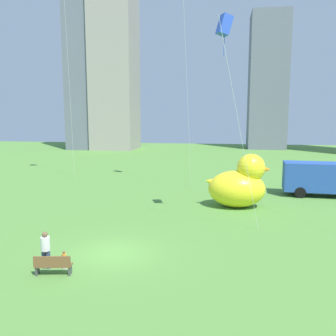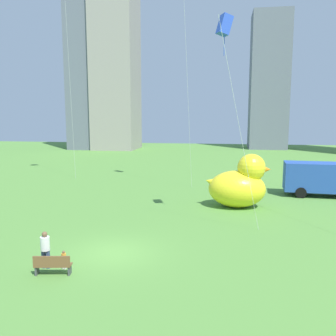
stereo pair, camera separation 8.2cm
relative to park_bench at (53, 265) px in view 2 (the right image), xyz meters
The scene contains 8 objects.
ground_plane 3.38m from the park_bench, 57.33° to the left, with size 140.00×140.00×0.00m, color #548A3A.
park_bench is the anchor object (origin of this frame).
person_adult 1.03m from the park_bench, 134.75° to the left, with size 0.42×0.42×1.69m.
person_child 0.69m from the park_bench, 71.97° to the left, with size 0.21×0.21×0.86m.
giant_inflatable_duck 15.56m from the park_bench, 57.39° to the left, with size 4.85×3.11×4.02m.
box_truck 23.51m from the park_bench, 49.31° to the left, with size 6.46×2.73×2.85m.
city_skyline 59.30m from the park_bench, 86.13° to the left, with size 60.06×18.12×33.52m.
kite_blue 15.62m from the park_bench, 48.81° to the left, with size 2.82×2.76×12.53m.
Camera 2 is at (5.34, -16.65, 6.84)m, focal length 38.76 mm.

